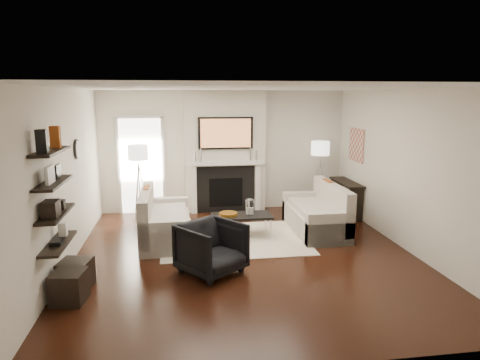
{
  "coord_description": "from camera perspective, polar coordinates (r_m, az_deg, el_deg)",
  "views": [
    {
      "loc": [
        -1.07,
        -6.56,
        2.58
      ],
      "look_at": [
        0.0,
        0.6,
        1.15
      ],
      "focal_mm": 32.0,
      "sensor_mm": 36.0,
      "label": 1
    }
  ],
  "objects": [
    {
      "name": "room_envelope",
      "position": [
        6.76,
        0.75,
        0.69
      ],
      "size": [
        6.0,
        6.0,
        6.0
      ],
      "color": "black",
      "rests_on": "ground"
    },
    {
      "name": "chimney_breast",
      "position": [
        9.57,
        -2.02,
        3.78
      ],
      "size": [
        1.8,
        0.25,
        2.7
      ],
      "primitive_type": "cube",
      "color": "silver",
      "rests_on": "floor"
    },
    {
      "name": "fireplace_surround",
      "position": [
        9.59,
        -1.89,
        -1.24
      ],
      "size": [
        1.3,
        0.02,
        1.04
      ],
      "primitive_type": "cube",
      "color": "black",
      "rests_on": "floor"
    },
    {
      "name": "firebox",
      "position": [
        9.6,
        -1.89,
        -1.66
      ],
      "size": [
        0.75,
        0.02,
        0.65
      ],
      "primitive_type": "cube",
      "color": "black",
      "rests_on": "floor"
    },
    {
      "name": "mantel_pilaster_l",
      "position": [
        9.5,
        -6.19,
        -1.24
      ],
      "size": [
        0.12,
        0.08,
        1.1
      ],
      "primitive_type": "cube",
      "color": "white",
      "rests_on": "floor"
    },
    {
      "name": "mantel_pilaster_r",
      "position": [
        9.66,
        2.37,
        -0.97
      ],
      "size": [
        0.12,
        0.08,
        1.1
      ],
      "primitive_type": "cube",
      "color": "white",
      "rests_on": "floor"
    },
    {
      "name": "mantel_shelf",
      "position": [
        9.43,
        -1.88,
        2.26
      ],
      "size": [
        1.7,
        0.18,
        0.07
      ],
      "primitive_type": "cube",
      "color": "white",
      "rests_on": "chimney_breast"
    },
    {
      "name": "tv_body",
      "position": [
        9.37,
        -1.92,
        6.27
      ],
      "size": [
        1.2,
        0.06,
        0.7
      ],
      "primitive_type": "cube",
      "color": "black",
      "rests_on": "chimney_breast"
    },
    {
      "name": "tv_screen",
      "position": [
        9.34,
        -1.9,
        6.25
      ],
      "size": [
        1.1,
        0.0,
        0.62
      ],
      "primitive_type": "cube",
      "color": "#BF723F",
      "rests_on": "tv_body"
    },
    {
      "name": "candlestick_l_tall",
      "position": [
        9.36,
        -5.25,
        3.3
      ],
      "size": [
        0.04,
        0.04,
        0.3
      ],
      "primitive_type": "cylinder",
      "color": "silver",
      "rests_on": "mantel_shelf"
    },
    {
      "name": "candlestick_l_short",
      "position": [
        9.36,
        -6.04,
        3.1
      ],
      "size": [
        0.04,
        0.04,
        0.24
      ],
      "primitive_type": "cylinder",
      "color": "silver",
      "rests_on": "mantel_shelf"
    },
    {
      "name": "candlestick_r_tall",
      "position": [
        9.49,
        1.41,
        3.44
      ],
      "size": [
        0.04,
        0.04,
        0.3
      ],
      "primitive_type": "cylinder",
      "color": "silver",
      "rests_on": "mantel_shelf"
    },
    {
      "name": "candlestick_r_short",
      "position": [
        9.51,
        2.18,
        3.28
      ],
      "size": [
        0.04,
        0.04,
        0.24
      ],
      "primitive_type": "cylinder",
      "color": "silver",
      "rests_on": "mantel_shelf"
    },
    {
      "name": "hallway_panel",
      "position": [
        9.69,
        -13.01,
        1.8
      ],
      "size": [
        0.9,
        0.02,
        2.1
      ],
      "primitive_type": "cube",
      "color": "white",
      "rests_on": "floor"
    },
    {
      "name": "door_trim_l",
      "position": [
        9.72,
        -15.84,
        1.69
      ],
      "size": [
        0.06,
        0.06,
        2.16
      ],
      "primitive_type": "cube",
      "color": "white",
      "rests_on": "floor"
    },
    {
      "name": "door_trim_r",
      "position": [
        9.65,
        -10.18,
        1.87
      ],
      "size": [
        0.06,
        0.06,
        2.16
      ],
      "primitive_type": "cube",
      "color": "white",
      "rests_on": "floor"
    },
    {
      "name": "door_trim_top",
      "position": [
        9.56,
        -13.31,
        8.18
      ],
      "size": [
        1.02,
        0.06,
        0.06
      ],
      "primitive_type": "cube",
      "color": "white",
      "rests_on": "wall_back"
    },
    {
      "name": "rug",
      "position": [
        7.87,
        -0.81,
        -7.91
      ],
      "size": [
        2.6,
        2.0,
        0.01
      ],
      "primitive_type": "cube",
      "color": "beige",
      "rests_on": "floor"
    },
    {
      "name": "loveseat_left_base",
      "position": [
        7.9,
        -9.83,
        -6.45
      ],
      "size": [
        0.85,
        1.8,
        0.42
      ],
      "primitive_type": "cube",
      "color": "beige",
      "rests_on": "floor"
    },
    {
      "name": "loveseat_left_back",
      "position": [
        7.83,
        -12.36,
        -4.3
      ],
      "size": [
        0.18,
        1.8,
        0.8
      ],
      "primitive_type": "cube",
      "color": "beige",
      "rests_on": "floor"
    },
    {
      "name": "loveseat_left_arm_n",
      "position": [
        7.1,
        -9.98,
        -7.72
      ],
      "size": [
        0.85,
        0.18,
        0.6
      ],
      "primitive_type": "cube",
      "color": "beige",
      "rests_on": "floor"
    },
    {
      "name": "loveseat_left_arm_s",
      "position": [
        8.65,
        -9.74,
        -4.27
      ],
      "size": [
        0.85,
        0.18,
        0.6
      ],
      "primitive_type": "cube",
      "color": "beige",
      "rests_on": "floor"
    },
    {
      "name": "loveseat_left_cushion",
      "position": [
        7.83,
        -9.52,
        -4.63
      ],
      "size": [
        0.63,
        1.44,
        0.1
      ],
      "primitive_type": "cube",
      "color": "beige",
      "rests_on": "loveseat_left_base"
    },
    {
      "name": "pillow_left_orange",
      "position": [
        8.07,
        -12.28,
        -2.34
      ],
      "size": [
        0.1,
        0.42,
        0.42
      ],
      "primitive_type": "cube",
      "color": "#994312",
      "rests_on": "loveseat_left_cushion"
    },
    {
      "name": "pillow_left_charcoal",
      "position": [
        7.49,
        -12.57,
        -3.48
      ],
      "size": [
        0.1,
        0.4,
        0.4
      ],
      "primitive_type": "cube",
      "color": "black",
      "rests_on": "loveseat_left_cushion"
    },
    {
      "name": "loveseat_right_base",
      "position": [
        8.4,
        9.97,
        -5.39
      ],
      "size": [
        0.85,
        1.8,
        0.42
      ],
      "primitive_type": "cube",
      "color": "beige",
      "rests_on": "floor"
    },
    {
      "name": "loveseat_right_back",
      "position": [
        8.43,
        12.21,
        -3.19
      ],
      "size": [
        0.18,
        1.8,
        0.8
      ],
      "primitive_type": "cube",
      "color": "beige",
      "rests_on": "floor"
    },
    {
      "name": "loveseat_right_arm_n",
      "position": [
        7.64,
        11.91,
        -6.43
      ],
      "size": [
        0.85,
        0.18,
        0.6
      ],
      "primitive_type": "cube",
      "color": "beige",
      "rests_on": "floor"
    },
    {
      "name": "loveseat_right_arm_s",
      "position": [
        9.12,
        8.39,
        -3.43
      ],
      "size": [
        0.85,
        0.18,
        0.6
      ],
      "primitive_type": "cube",
      "color": "beige",
      "rests_on": "floor"
    },
    {
      "name": "loveseat_right_cushion",
      "position": [
        8.31,
        9.7,
        -3.69
      ],
      "size": [
        0.63,
        1.44,
        0.1
      ],
      "primitive_type": "cube",
      "color": "beige",
      "rests_on": "loveseat_right_base"
    },
    {
      "name": "pillow_right_orange",
      "position": [
        8.65,
        11.57,
        -1.4
      ],
      "size": [
        0.1,
        0.42,
        0.42
      ],
      "primitive_type": "cube",
      "color": "#994312",
      "rests_on": "loveseat_right_cushion"
    },
    {
      "name": "pillow_right_charcoal",
      "position": [
        8.11,
        13.0,
        -2.38
      ],
      "size": [
        0.1,
        0.4,
        0.4
      ],
      "primitive_type": "cube",
      "color": "black",
      "rests_on": "loveseat_right_cushion"
    },
    {
      "name": "coffee_table",
      "position": [
        7.92,
        0.24,
        -4.81
      ],
      "size": [
        1.1,
        0.55,
        0.04
      ],
      "primitive_type": "cube",
      "color": "black",
      "rests_on": "floor"
    },
    {
      "name": "coffee_leg_nw",
      "position": [
        7.71,
        -3.21,
        -6.89
      ],
      "size": [
        0.02,
        0.02,
        0.38
      ],
      "primitive_type": "cylinder",
      "color": "silver",
      "rests_on": "floor"
    },
    {
      "name": "coffee_leg_ne",
      "position": [
        7.86,
        4.11,
        -6.55
      ],
      "size": [
        0.02,
        0.02,
        0.38
      ],
      "primitive_type": "cylinder",
      "color": "silver",
      "rests_on": "floor"
    },
    {
      "name": "coffee_leg_sw",
      "position": [
        8.13,
        -3.5,
        -5.94
      ],
      "size": [
        0.02,
        0.02,
        0.38
      ],
      "primitive_type": "cylinder",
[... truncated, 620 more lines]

